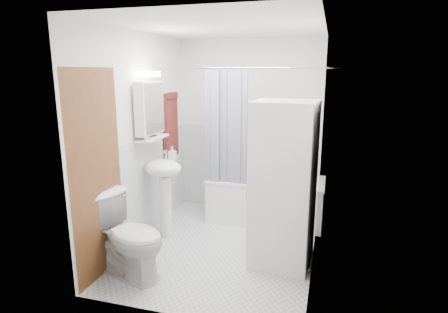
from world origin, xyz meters
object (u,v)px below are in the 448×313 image
(bathtub, at_px, (266,197))
(toilet, at_px, (128,236))
(washer_dryer, at_px, (283,185))
(sink, at_px, (164,180))

(bathtub, bearing_deg, toilet, -120.89)
(washer_dryer, relative_size, toilet, 2.05)
(sink, bearing_deg, bathtub, 37.62)
(bathtub, xyz_separation_m, toilet, (-1.05, -1.75, 0.09))
(washer_dryer, bearing_deg, toilet, -149.54)
(sink, bearing_deg, washer_dryer, -9.57)
(washer_dryer, height_order, toilet, washer_dryer)
(sink, xyz_separation_m, toilet, (0.03, -0.92, -0.30))
(bathtub, distance_m, sink, 1.42)
(bathtub, bearing_deg, washer_dryer, -72.01)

